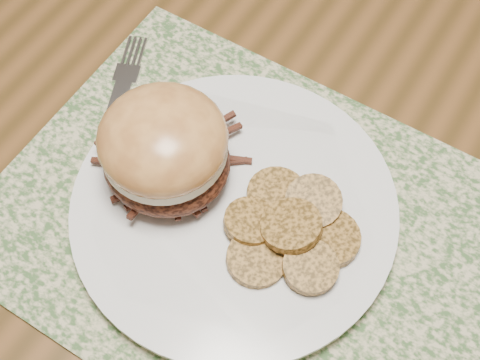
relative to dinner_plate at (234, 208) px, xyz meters
name	(u,v)px	position (x,y,z in m)	size (l,w,h in m)	color
placemat	(260,232)	(0.03, 0.00, -0.01)	(0.45, 0.33, 0.00)	#3E6031
dinner_plate	(234,208)	(0.00, 0.00, 0.00)	(0.26, 0.26, 0.02)	white
pork_sandwich	(164,148)	(-0.06, 0.00, 0.05)	(0.12, 0.12, 0.08)	black
roasted_potatoes	(291,228)	(0.05, 0.00, 0.02)	(0.13, 0.13, 0.03)	#A2702F
fork	(114,116)	(-0.15, 0.03, -0.01)	(0.09, 0.19, 0.00)	#B1B2B8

